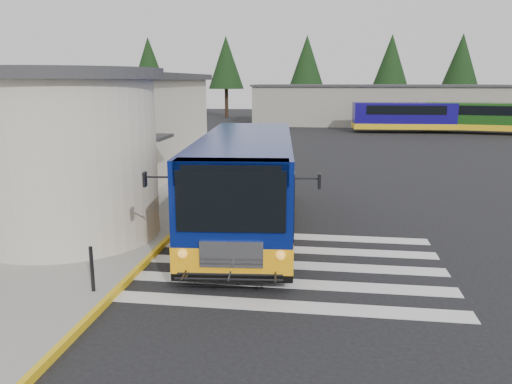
# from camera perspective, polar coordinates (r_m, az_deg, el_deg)

# --- Properties ---
(ground) EXTENTS (140.00, 140.00, 0.00)m
(ground) POSITION_cam_1_polar(r_m,az_deg,el_deg) (13.64, 5.78, -7.20)
(ground) COLOR black
(ground) RESTS_ON ground
(sidewalk) EXTENTS (10.00, 34.00, 0.15)m
(sidewalk) POSITION_cam_1_polar(r_m,az_deg,el_deg) (19.80, -20.74, -1.46)
(sidewalk) COLOR gray
(sidewalk) RESTS_ON ground
(curb_strip) EXTENTS (0.12, 34.00, 0.16)m
(curb_strip) POSITION_cam_1_polar(r_m,az_deg,el_deg) (17.99, -6.73, -2.06)
(curb_strip) COLOR yellow
(curb_strip) RESTS_ON ground
(station_building) EXTENTS (12.70, 18.70, 4.80)m
(station_building) POSITION_cam_1_polar(r_m,az_deg,el_deg) (22.80, -21.87, 6.58)
(station_building) COLOR beige
(station_building) RESTS_ON ground
(crosswalk) EXTENTS (8.00, 5.35, 0.01)m
(crosswalk) POSITION_cam_1_polar(r_m,az_deg,el_deg) (12.91, 3.40, -8.29)
(crosswalk) COLOR silver
(crosswalk) RESTS_ON ground
(depot_building) EXTENTS (26.40, 8.40, 4.20)m
(depot_building) POSITION_cam_1_polar(r_m,az_deg,el_deg) (55.18, 13.85, 9.66)
(depot_building) COLOR gray
(depot_building) RESTS_ON ground
(tree_line) EXTENTS (58.40, 4.40, 10.00)m
(tree_line) POSITION_cam_1_polar(r_m,az_deg,el_deg) (63.15, 13.60, 14.24)
(tree_line) COLOR black
(tree_line) RESTS_ON ground
(transit_bus) EXTENTS (4.09, 10.66, 2.95)m
(transit_bus) POSITION_cam_1_polar(r_m,az_deg,el_deg) (15.44, -1.11, 0.67)
(transit_bus) COLOR navy
(transit_bus) RESTS_ON ground
(pedestrian_a) EXTENTS (0.71, 0.78, 1.79)m
(pedestrian_a) POSITION_cam_1_polar(r_m,az_deg,el_deg) (13.81, -23.90, -3.45)
(pedestrian_a) COLOR black
(pedestrian_a) RESTS_ON sidewalk
(bollard) EXTENTS (0.08, 0.08, 1.01)m
(bollard) POSITION_cam_1_polar(r_m,az_deg,el_deg) (11.40, -18.23, -8.35)
(bollard) COLOR black
(bollard) RESTS_ON sidewalk
(far_bus_a) EXTENTS (9.04, 2.95, 2.30)m
(far_bus_a) POSITION_cam_1_polar(r_m,az_deg,el_deg) (47.48, 16.47, 8.35)
(far_bus_a) COLOR #110866
(far_bus_a) RESTS_ON ground
(far_bus_b) EXTENTS (9.29, 3.99, 2.32)m
(far_bus_b) POSITION_cam_1_polar(r_m,az_deg,el_deg) (48.81, 24.11, 7.89)
(far_bus_b) COLOR #174211
(far_bus_b) RESTS_ON ground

